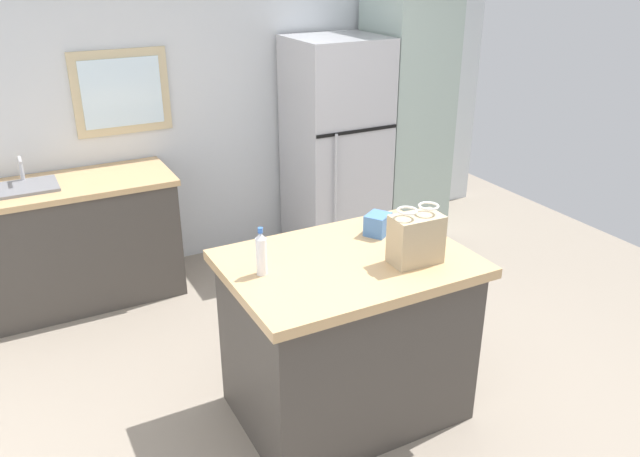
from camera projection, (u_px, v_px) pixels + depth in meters
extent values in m
plane|color=gray|center=(382.00, 414.00, 3.49)|extent=(6.22, 6.22, 0.00)
cube|color=silver|center=(215.00, 83.00, 4.92)|extent=(5.18, 0.10, 2.77)
cube|color=#CCB78C|center=(121.00, 92.00, 4.56)|extent=(0.68, 0.04, 0.60)
cube|color=white|center=(122.00, 93.00, 4.55)|extent=(0.56, 0.02, 0.48)
cube|color=#423D38|center=(347.00, 341.00, 3.37)|extent=(1.13, 0.80, 0.87)
cube|color=tan|center=(348.00, 264.00, 3.18)|extent=(1.21, 0.88, 0.05)
cube|color=#B7B7BC|center=(336.00, 147.00, 5.16)|extent=(0.71, 0.65, 1.73)
cube|color=black|center=(357.00, 131.00, 4.81)|extent=(0.70, 0.01, 0.02)
cylinder|color=#B7B7BC|center=(336.00, 184.00, 4.86)|extent=(0.02, 0.02, 0.78)
cube|color=#9EB2A8|center=(406.00, 106.00, 5.35)|extent=(0.59, 0.62, 2.26)
cube|color=#423D38|center=(71.00, 246.00, 4.47)|extent=(1.43, 0.58, 0.85)
cube|color=tan|center=(61.00, 186.00, 4.29)|extent=(1.47, 0.62, 0.04)
cube|color=slate|center=(27.00, 196.00, 4.21)|extent=(0.40, 0.32, 0.14)
cylinder|color=#B7B7BC|center=(21.00, 170.00, 4.26)|extent=(0.03, 0.03, 0.18)
cylinder|color=#B7B7BC|center=(20.00, 160.00, 4.17)|extent=(0.02, 0.14, 0.02)
cube|color=tan|center=(416.00, 239.00, 3.10)|extent=(0.25, 0.16, 0.24)
torus|color=white|center=(407.00, 211.00, 3.00)|extent=(0.11, 0.11, 0.01)
torus|color=white|center=(429.00, 206.00, 3.06)|extent=(0.11, 0.11, 0.01)
cube|color=#4775B7|center=(378.00, 224.00, 3.43)|extent=(0.17, 0.17, 0.11)
cylinder|color=white|center=(261.00, 257.00, 2.99)|extent=(0.05, 0.05, 0.18)
cone|color=white|center=(261.00, 236.00, 2.95)|extent=(0.05, 0.05, 0.03)
cylinder|color=blue|center=(260.00, 230.00, 2.93)|extent=(0.02, 0.02, 0.02)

